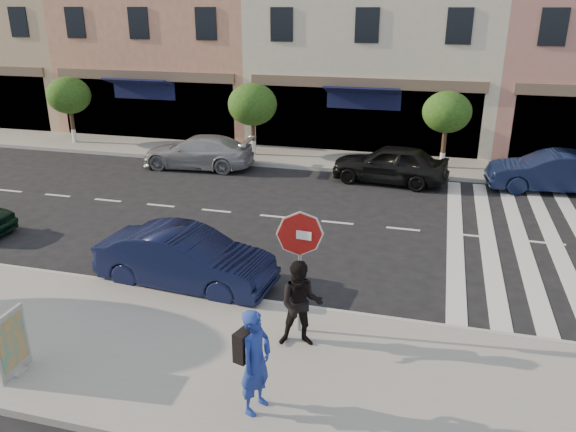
# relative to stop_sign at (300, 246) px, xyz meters

# --- Properties ---
(ground) EXTENTS (120.00, 120.00, 0.00)m
(ground) POSITION_rel_stop_sign_xyz_m (-0.41, 2.47, -2.01)
(ground) COLOR black
(ground) RESTS_ON ground
(sidewalk_near) EXTENTS (60.00, 4.50, 0.15)m
(sidewalk_near) POSITION_rel_stop_sign_xyz_m (-0.41, -1.28, -1.94)
(sidewalk_near) COLOR gray
(sidewalk_near) RESTS_ON ground
(sidewalk_far) EXTENTS (60.00, 3.00, 0.15)m
(sidewalk_far) POSITION_rel_stop_sign_xyz_m (-0.41, 13.47, -1.94)
(sidewalk_far) COLOR gray
(sidewalk_far) RESTS_ON ground
(building_west_far) EXTENTS (12.00, 9.00, 12.00)m
(building_west_far) POSITION_rel_stop_sign_xyz_m (-22.41, 19.47, 3.99)
(building_west_far) COLOR tan
(building_west_far) RESTS_ON ground
(building_centre) EXTENTS (11.00, 9.00, 11.00)m
(building_centre) POSITION_rel_stop_sign_xyz_m (-0.91, 19.47, 3.49)
(building_centre) COLOR beige
(building_centre) RESTS_ON ground
(street_tree_wa) EXTENTS (2.00, 2.00, 3.05)m
(street_tree_wa) POSITION_rel_stop_sign_xyz_m (-14.41, 13.27, 0.32)
(street_tree_wa) COLOR #473323
(street_tree_wa) RESTS_ON sidewalk_far
(street_tree_wb) EXTENTS (2.10, 2.10, 3.06)m
(street_tree_wb) POSITION_rel_stop_sign_xyz_m (-5.41, 13.27, 0.30)
(street_tree_wb) COLOR #473323
(street_tree_wb) RESTS_ON sidewalk_far
(street_tree_c) EXTENTS (1.90, 1.90, 3.04)m
(street_tree_c) POSITION_rel_stop_sign_xyz_m (2.59, 13.27, 0.35)
(street_tree_c) COLOR #473323
(street_tree_c) RESTS_ON sidewalk_far
(stop_sign) EXTENTS (0.90, 0.14, 2.56)m
(stop_sign) POSITION_rel_stop_sign_xyz_m (0.00, 0.00, 0.00)
(stop_sign) COLOR gray
(stop_sign) RESTS_ON sidewalk_near
(photographer) EXTENTS (0.60, 0.75, 1.80)m
(photographer) POSITION_rel_stop_sign_xyz_m (-0.10, -2.43, -0.96)
(photographer) COLOR navy
(photographer) RESTS_ON sidewalk_near
(walker) EXTENTS (0.98, 0.84, 1.74)m
(walker) POSITION_rel_stop_sign_xyz_m (0.14, -0.45, -0.99)
(walker) COLOR black
(walker) RESTS_ON sidewalk_near
(poster_board) EXTENTS (0.29, 0.79, 1.21)m
(poster_board) POSITION_rel_stop_sign_xyz_m (-4.51, -2.67, -1.27)
(poster_board) COLOR beige
(poster_board) RESTS_ON sidewalk_near
(car_near_mid) EXTENTS (4.35, 1.82, 1.40)m
(car_near_mid) POSITION_rel_stop_sign_xyz_m (-3.13, 1.47, -1.31)
(car_near_mid) COLOR black
(car_near_mid) RESTS_ON ground
(car_far_left) EXTENTS (4.67, 2.14, 1.32)m
(car_far_left) POSITION_rel_stop_sign_xyz_m (-7.07, 11.11, -1.35)
(car_far_left) COLOR #95959A
(car_far_left) RESTS_ON ground
(car_far_mid) EXTENTS (4.43, 2.16, 1.46)m
(car_far_mid) POSITION_rel_stop_sign_xyz_m (0.70, 11.10, -1.28)
(car_far_mid) COLOR black
(car_far_mid) RESTS_ON ground
(car_far_right) EXTENTS (4.49, 1.93, 1.44)m
(car_far_right) POSITION_rel_stop_sign_xyz_m (6.37, 11.57, -1.29)
(car_far_right) COLOR black
(car_far_right) RESTS_ON ground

